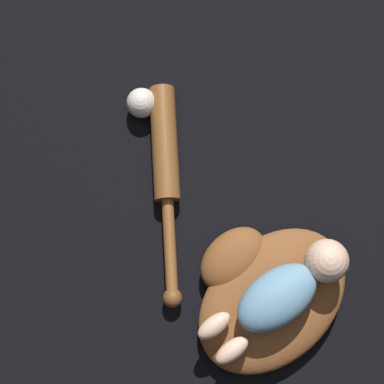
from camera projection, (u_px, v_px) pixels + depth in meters
ground_plane at (255, 283)px, 1.41m from camera, size 6.00×6.00×0.00m
baseball_glove at (266, 293)px, 1.37m from camera, size 0.42×0.37×0.08m
baby_figure at (287, 291)px, 1.29m from camera, size 0.34×0.21×0.09m
baseball_bat at (166, 167)px, 1.44m from camera, size 0.44×0.31×0.06m
baseball at (142, 103)px, 1.47m from camera, size 0.07×0.07×0.07m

